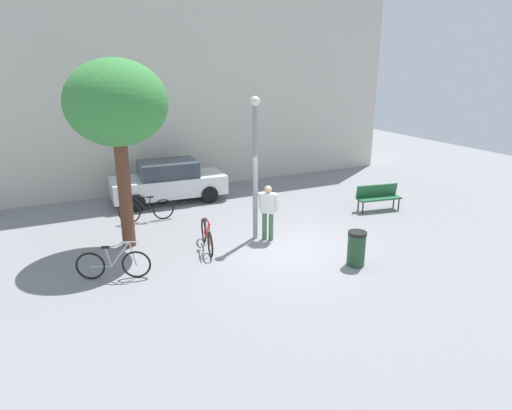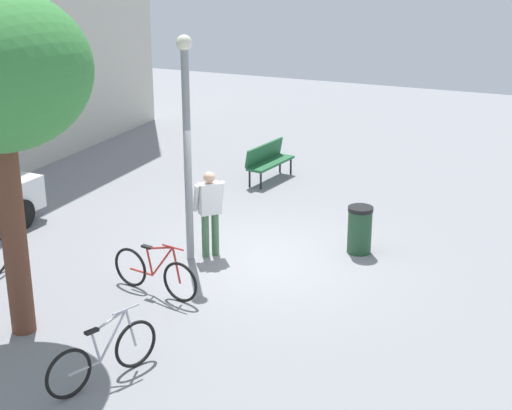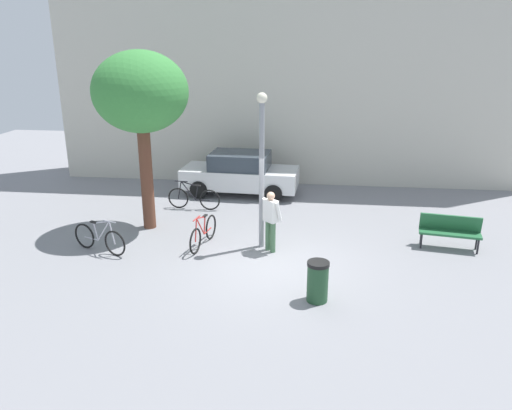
{
  "view_description": "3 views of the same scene",
  "coord_description": "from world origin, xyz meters",
  "px_view_note": "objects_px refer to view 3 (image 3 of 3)",
  "views": [
    {
      "loc": [
        -5.94,
        -10.13,
        5.09
      ],
      "look_at": [
        -0.56,
        0.96,
        1.14
      ],
      "focal_mm": 31.48,
      "sensor_mm": 36.0,
      "label": 1
    },
    {
      "loc": [
        -12.52,
        -5.25,
        5.9
      ],
      "look_at": [
        -0.26,
        -0.02,
        1.18
      ],
      "focal_mm": 54.82,
      "sensor_mm": 36.0,
      "label": 2
    },
    {
      "loc": [
        0.9,
        -11.38,
        5.45
      ],
      "look_at": [
        -0.54,
        0.69,
        1.39
      ],
      "focal_mm": 34.86,
      "sensor_mm": 36.0,
      "label": 3
    }
  ],
  "objects_px": {
    "bicycle_red": "(203,233)",
    "park_bench": "(450,229)",
    "trash_bin": "(318,281)",
    "bicycle_black": "(194,198)",
    "bicycle_silver": "(100,239)",
    "lamppost": "(262,161)",
    "plaza_tree": "(141,94)",
    "person_by_lamppost": "(271,217)",
    "parked_car_white": "(240,173)"
  },
  "relations": [
    {
      "from": "lamppost",
      "to": "bicycle_silver",
      "type": "xyz_separation_m",
      "value": [
        -4.26,
        -0.9,
        -2.03
      ]
    },
    {
      "from": "bicycle_red",
      "to": "parked_car_white",
      "type": "relative_size",
      "value": 0.42
    },
    {
      "from": "person_by_lamppost",
      "to": "bicycle_silver",
      "type": "height_order",
      "value": "person_by_lamppost"
    },
    {
      "from": "bicycle_silver",
      "to": "parked_car_white",
      "type": "bearing_deg",
      "value": 62.77
    },
    {
      "from": "lamppost",
      "to": "park_bench",
      "type": "xyz_separation_m",
      "value": [
        5.11,
        0.51,
        -1.87
      ]
    },
    {
      "from": "lamppost",
      "to": "bicycle_silver",
      "type": "relative_size",
      "value": 2.46
    },
    {
      "from": "park_bench",
      "to": "bicycle_silver",
      "type": "xyz_separation_m",
      "value": [
        -9.37,
        -1.41,
        -0.16
      ]
    },
    {
      "from": "park_bench",
      "to": "bicycle_red",
      "type": "relative_size",
      "value": 0.92
    },
    {
      "from": "plaza_tree",
      "to": "lamppost",
      "type": "bearing_deg",
      "value": -16.76
    },
    {
      "from": "trash_bin",
      "to": "plaza_tree",
      "type": "bearing_deg",
      "value": 142.3
    },
    {
      "from": "parked_car_white",
      "to": "bicycle_red",
      "type": "bearing_deg",
      "value": -93.24
    },
    {
      "from": "plaza_tree",
      "to": "bicycle_red",
      "type": "height_order",
      "value": "plaza_tree"
    },
    {
      "from": "parked_car_white",
      "to": "trash_bin",
      "type": "xyz_separation_m",
      "value": [
        2.85,
        -7.69,
        -0.31
      ]
    },
    {
      "from": "person_by_lamppost",
      "to": "bicycle_red",
      "type": "xyz_separation_m",
      "value": [
        -1.87,
        0.12,
        -0.58
      ]
    },
    {
      "from": "person_by_lamppost",
      "to": "bicycle_silver",
      "type": "relative_size",
      "value": 0.98
    },
    {
      "from": "plaza_tree",
      "to": "parked_car_white",
      "type": "height_order",
      "value": "plaza_tree"
    },
    {
      "from": "person_by_lamppost",
      "to": "park_bench",
      "type": "xyz_separation_m",
      "value": [
        4.83,
        0.79,
        -0.42
      ]
    },
    {
      "from": "bicycle_silver",
      "to": "bicycle_black",
      "type": "bearing_deg",
      "value": 66.48
    },
    {
      "from": "lamppost",
      "to": "person_by_lamppost",
      "type": "relative_size",
      "value": 2.51
    },
    {
      "from": "person_by_lamppost",
      "to": "bicycle_red",
      "type": "distance_m",
      "value": 1.97
    },
    {
      "from": "lamppost",
      "to": "park_bench",
      "type": "relative_size",
      "value": 2.53
    },
    {
      "from": "bicycle_red",
      "to": "trash_bin",
      "type": "relative_size",
      "value": 1.94
    },
    {
      "from": "lamppost",
      "to": "plaza_tree",
      "type": "relative_size",
      "value": 0.81
    },
    {
      "from": "bicycle_red",
      "to": "park_bench",
      "type": "bearing_deg",
      "value": 5.72
    },
    {
      "from": "bicycle_black",
      "to": "parked_car_white",
      "type": "relative_size",
      "value": 0.42
    },
    {
      "from": "person_by_lamppost",
      "to": "bicycle_red",
      "type": "relative_size",
      "value": 0.93
    },
    {
      "from": "bicycle_red",
      "to": "parked_car_white",
      "type": "xyz_separation_m",
      "value": [
        0.28,
        5.0,
        0.39
      ]
    },
    {
      "from": "bicycle_black",
      "to": "bicycle_silver",
      "type": "bearing_deg",
      "value": -113.52
    },
    {
      "from": "trash_bin",
      "to": "lamppost",
      "type": "bearing_deg",
      "value": 118.28
    },
    {
      "from": "bicycle_silver",
      "to": "bicycle_black",
      "type": "relative_size",
      "value": 0.94
    },
    {
      "from": "lamppost",
      "to": "bicycle_black",
      "type": "xyz_separation_m",
      "value": [
        -2.61,
        2.9,
        -2.03
      ]
    },
    {
      "from": "person_by_lamppost",
      "to": "bicycle_black",
      "type": "bearing_deg",
      "value": 132.17
    },
    {
      "from": "person_by_lamppost",
      "to": "park_bench",
      "type": "relative_size",
      "value": 1.01
    },
    {
      "from": "park_bench",
      "to": "bicycle_silver",
      "type": "bearing_deg",
      "value": -171.46
    },
    {
      "from": "person_by_lamppost",
      "to": "plaza_tree",
      "type": "height_order",
      "value": "plaza_tree"
    },
    {
      "from": "park_bench",
      "to": "bicycle_silver",
      "type": "relative_size",
      "value": 0.97
    },
    {
      "from": "lamppost",
      "to": "bicycle_red",
      "type": "xyz_separation_m",
      "value": [
        -1.6,
        -0.17,
        -2.03
      ]
    },
    {
      "from": "bicycle_silver",
      "to": "trash_bin",
      "type": "height_order",
      "value": "bicycle_silver"
    },
    {
      "from": "park_bench",
      "to": "bicycle_black",
      "type": "height_order",
      "value": "bicycle_black"
    },
    {
      "from": "bicycle_silver",
      "to": "parked_car_white",
      "type": "xyz_separation_m",
      "value": [
        2.95,
        5.73,
        0.39
      ]
    },
    {
      "from": "plaza_tree",
      "to": "bicycle_black",
      "type": "xyz_separation_m",
      "value": [
        0.93,
        1.83,
        -3.61
      ]
    },
    {
      "from": "person_by_lamppost",
      "to": "bicycle_black",
      "type": "height_order",
      "value": "person_by_lamppost"
    },
    {
      "from": "bicycle_silver",
      "to": "trash_bin",
      "type": "xyz_separation_m",
      "value": [
        5.8,
        -1.96,
        0.08
      ]
    },
    {
      "from": "bicycle_black",
      "to": "park_bench",
      "type": "bearing_deg",
      "value": -17.22
    },
    {
      "from": "bicycle_silver",
      "to": "park_bench",
      "type": "bearing_deg",
      "value": 8.54
    },
    {
      "from": "plaza_tree",
      "to": "bicycle_silver",
      "type": "bearing_deg",
      "value": -110.23
    },
    {
      "from": "bicycle_red",
      "to": "parked_car_white",
      "type": "distance_m",
      "value": 5.02
    },
    {
      "from": "trash_bin",
      "to": "bicycle_silver",
      "type": "bearing_deg",
      "value": 161.36
    },
    {
      "from": "person_by_lamppost",
      "to": "park_bench",
      "type": "distance_m",
      "value": 4.92
    },
    {
      "from": "park_bench",
      "to": "bicycle_red",
      "type": "xyz_separation_m",
      "value": [
        -6.71,
        -0.67,
        -0.16
      ]
    }
  ]
}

